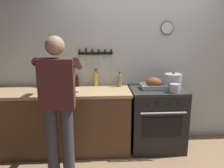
% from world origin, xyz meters
% --- Properties ---
extents(wall_back, '(6.00, 0.13, 2.60)m').
position_xyz_m(wall_back, '(0.00, 1.35, 1.30)').
color(wall_back, silver).
rests_on(wall_back, ground).
extents(counter_block, '(2.03, 0.65, 0.90)m').
position_xyz_m(counter_block, '(-1.20, 0.99, 0.45)').
color(counter_block, brown).
rests_on(counter_block, ground).
extents(stove, '(0.76, 0.67, 0.90)m').
position_xyz_m(stove, '(0.22, 0.99, 0.45)').
color(stove, black).
rests_on(stove, ground).
extents(person_cook, '(0.51, 0.63, 1.66)m').
position_xyz_m(person_cook, '(-1.08, 0.38, 0.95)').
color(person_cook, '#383842').
rests_on(person_cook, ground).
extents(roasting_pan, '(0.35, 0.26, 0.16)m').
position_xyz_m(roasting_pan, '(0.16, 1.00, 0.97)').
color(roasting_pan, '#B7B7BC').
rests_on(roasting_pan, stove).
extents(stock_pot, '(0.24, 0.24, 0.24)m').
position_xyz_m(stock_pot, '(0.44, 1.01, 1.01)').
color(stock_pot, '#B7B7BC').
rests_on(stock_pot, stove).
extents(saucepan, '(0.14, 0.14, 0.12)m').
position_xyz_m(saucepan, '(0.40, 0.79, 0.96)').
color(saucepan, '#B7B7BC').
rests_on(saucepan, stove).
extents(cutting_board, '(0.36, 0.24, 0.02)m').
position_xyz_m(cutting_board, '(-1.07, 0.98, 0.91)').
color(cutting_board, tan).
rests_on(cutting_board, counter_block).
extents(bottle_soy_sauce, '(0.06, 0.06, 0.19)m').
position_xyz_m(bottle_soy_sauce, '(-0.94, 1.21, 0.98)').
color(bottle_soy_sauce, black).
rests_on(bottle_soy_sauce, counter_block).
extents(bottle_vinegar, '(0.06, 0.06, 0.22)m').
position_xyz_m(bottle_vinegar, '(-0.31, 1.16, 0.99)').
color(bottle_vinegar, '#997F4C').
rests_on(bottle_vinegar, counter_block).
extents(bottle_dish_soap, '(0.06, 0.06, 0.25)m').
position_xyz_m(bottle_dish_soap, '(-1.42, 1.20, 1.00)').
color(bottle_dish_soap, '#338CCC').
rests_on(bottle_dish_soap, counter_block).
extents(bottle_wine_red, '(0.07, 0.07, 0.31)m').
position_xyz_m(bottle_wine_red, '(-1.20, 1.20, 1.03)').
color(bottle_wine_red, '#47141E').
rests_on(bottle_wine_red, counter_block).
extents(bottle_cooking_oil, '(0.07, 0.07, 0.25)m').
position_xyz_m(bottle_cooking_oil, '(-0.66, 1.24, 1.00)').
color(bottle_cooking_oil, gold).
rests_on(bottle_cooking_oil, counter_block).
extents(bottle_olive_oil, '(0.07, 0.07, 0.28)m').
position_xyz_m(bottle_olive_oil, '(-1.05, 1.23, 1.02)').
color(bottle_olive_oil, '#385623').
rests_on(bottle_olive_oil, counter_block).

